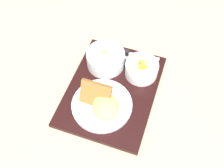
{
  "coord_description": "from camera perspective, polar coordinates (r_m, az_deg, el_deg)",
  "views": [
    {
      "loc": [
        0.46,
        0.22,
        0.81
      ],
      "look_at": [
        0.0,
        0.0,
        0.04
      ],
      "focal_mm": 45.0,
      "sensor_mm": 36.0,
      "label": 1
    }
  ],
  "objects": [
    {
      "name": "bowl_soup",
      "position": [
        0.98,
        -1.3,
        5.32
      ],
      "size": [
        0.13,
        0.13,
        0.06
      ],
      "color": "silver",
      "rests_on": "serving_tray"
    },
    {
      "name": "knife",
      "position": [
        1.03,
        2.17,
        6.57
      ],
      "size": [
        0.06,
        0.19,
        0.02
      ],
      "rotation": [
        0.0,
        0.0,
        1.79
      ],
      "color": "silver",
      "rests_on": "serving_tray"
    },
    {
      "name": "spoon",
      "position": [
        1.02,
        2.64,
        5.36
      ],
      "size": [
        0.05,
        0.15,
        0.01
      ],
      "rotation": [
        0.0,
        0.0,
        1.74
      ],
      "color": "silver",
      "rests_on": "serving_tray"
    },
    {
      "name": "plate_main",
      "position": [
        0.89,
        -2.07,
        -4.13
      ],
      "size": [
        0.2,
        0.2,
        0.09
      ],
      "color": "silver",
      "rests_on": "serving_tray"
    },
    {
      "name": "serving_tray",
      "position": [
        0.95,
        0.0,
        -1.25
      ],
      "size": [
        0.41,
        0.33,
        0.01
      ],
      "color": "black",
      "rests_on": "ground_plane"
    },
    {
      "name": "bowl_salad",
      "position": [
        0.96,
        6.04,
        3.24
      ],
      "size": [
        0.11,
        0.11,
        0.06
      ],
      "color": "silver",
      "rests_on": "serving_tray"
    },
    {
      "name": "ground_plane",
      "position": [
        0.95,
        0.0,
        -1.49
      ],
      "size": [
        4.0,
        4.0,
        0.0
      ],
      "primitive_type": "plane",
      "color": "tan"
    }
  ]
}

